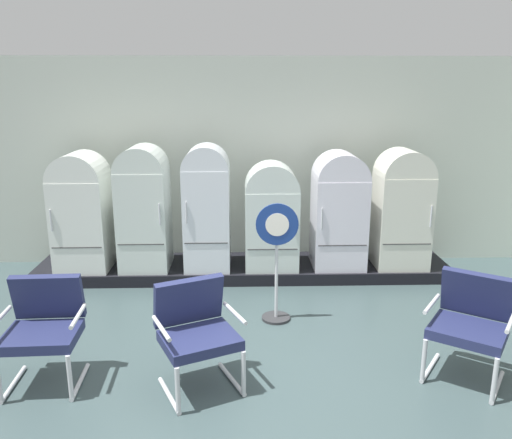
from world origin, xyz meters
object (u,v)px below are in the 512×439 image
Objects in this scene: armchair_left at (44,324)px; armchair_right at (471,320)px; refrigerator_3 at (271,213)px; refrigerator_1 at (144,204)px; refrigerator_5 at (402,205)px; sign_stand at (277,265)px; refrigerator_0 at (82,208)px; refrigerator_2 at (207,204)px; refrigerator_4 at (339,207)px; armchair_center at (196,328)px.

armchair_left is 1.00× the size of armchair_right.
armchair_right is at bearing -0.47° from armchair_left.
refrigerator_1 is at bearing 178.70° from refrigerator_3.
sign_stand is at bearing -142.99° from refrigerator_5.
refrigerator_0 is at bearing 179.72° from refrigerator_5.
armchair_right is at bearing -45.08° from refrigerator_2.
refrigerator_5 reaches higher than refrigerator_4.
refrigerator_5 is 1.18× the size of sign_stand.
refrigerator_3 is (0.85, 0.00, -0.14)m from refrigerator_2.
armchair_right is (1.63, -2.49, -0.35)m from refrigerator_3.
refrigerator_3 is at bearing 49.12° from armchair_left.
armchair_center is (0.06, -2.57, -0.49)m from refrigerator_2.
refrigerator_5 is at bearing 87.46° from armchair_right.
refrigerator_1 is 2.58m from armchair_left.
refrigerator_5 is 1.67× the size of armchair_center.
refrigerator_2 reaches higher than refrigerator_0.
refrigerator_5 is at bearing 37.01° from sign_stand.
refrigerator_5 is at bearing 32.59° from armchair_left.
refrigerator_4 is 1.64× the size of armchair_center.
refrigerator_3 is 1.50× the size of armchair_right.
armchair_left is at bearing 175.23° from armchair_center.
refrigerator_3 is 0.90× the size of refrigerator_5.
refrigerator_3 is at bearing 0.01° from refrigerator_2.
armchair_right is (-0.11, -2.50, -0.45)m from refrigerator_5.
armchair_center is at bearing -134.44° from refrigerator_5.
refrigerator_1 is 1.74× the size of armchair_right.
armchair_right and armchair_center have the same top height.
armchair_center is at bearing -121.67° from sign_stand.
armchair_left is 0.70× the size of sign_stand.
armchair_left is at bearing -130.88° from refrigerator_3.
refrigerator_3 is 1.33m from sign_stand.
armchair_center is (-1.69, -2.60, -0.43)m from refrigerator_4.
refrigerator_1 is at bearing 177.35° from refrigerator_2.
armchair_right is 2.02m from sign_stand.
refrigerator_1 reaches higher than refrigerator_4.
refrigerator_1 is 0.83m from refrigerator_2.
refrigerator_2 is 2.59m from refrigerator_5.
refrigerator_0 reaches higher than refrigerator_3.
sign_stand is at bearing -57.48° from refrigerator_2.
refrigerator_0 is 1.10× the size of refrigerator_3.
refrigerator_2 is 2.61m from armchair_center.
refrigerator_5 is 4.61m from armchair_left.
refrigerator_2 is at bearing 134.92° from armchair_right.
refrigerator_1 is at bearing 179.90° from refrigerator_4.
refrigerator_0 is 3.14m from armchair_center.
refrigerator_5 is at bearing -0.28° from refrigerator_0.
armchair_left and armchair_center have the same top height.
refrigerator_0 is at bearing 179.99° from refrigerator_4.
refrigerator_1 is 1.06× the size of refrigerator_4.
refrigerator_0 is at bearing -179.75° from refrigerator_1.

